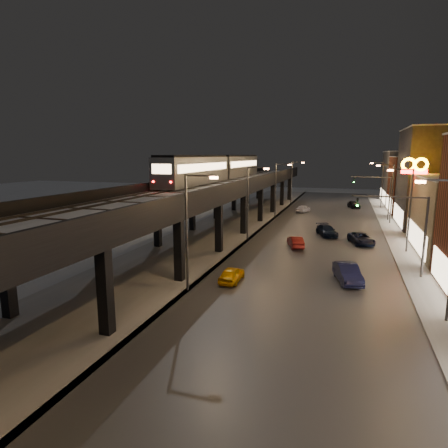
% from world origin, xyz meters
% --- Properties ---
extents(ground, '(220.00, 220.00, 0.00)m').
position_xyz_m(ground, '(0.00, 0.00, 0.00)').
color(ground, silver).
extents(road_surface, '(17.00, 120.00, 0.06)m').
position_xyz_m(road_surface, '(7.50, 35.00, 0.03)').
color(road_surface, '#46474D').
rests_on(road_surface, ground).
extents(sidewalk_right, '(4.00, 120.00, 0.14)m').
position_xyz_m(sidewalk_right, '(17.50, 35.00, 0.07)').
color(sidewalk_right, '#9FA1A8').
rests_on(sidewalk_right, ground).
extents(under_viaduct_pavement, '(11.00, 120.00, 0.06)m').
position_xyz_m(under_viaduct_pavement, '(-6.00, 35.00, 0.03)').
color(under_viaduct_pavement, '#9FA1A8').
rests_on(under_viaduct_pavement, ground).
extents(elevated_viaduct, '(9.00, 100.00, 6.30)m').
position_xyz_m(elevated_viaduct, '(-6.00, 31.84, 5.62)').
color(elevated_viaduct, black).
rests_on(elevated_viaduct, ground).
extents(viaduct_trackbed, '(8.40, 100.00, 0.32)m').
position_xyz_m(viaduct_trackbed, '(-6.01, 31.97, 6.39)').
color(viaduct_trackbed, '#B2B7C1').
rests_on(viaduct_trackbed, elevated_viaduct).
extents(viaduct_parapet_streetside, '(0.30, 100.00, 1.10)m').
position_xyz_m(viaduct_parapet_streetside, '(-1.65, 32.00, 6.85)').
color(viaduct_parapet_streetside, black).
rests_on(viaduct_parapet_streetside, elevated_viaduct).
extents(viaduct_parapet_far, '(0.30, 100.00, 1.10)m').
position_xyz_m(viaduct_parapet_far, '(-10.35, 32.00, 6.85)').
color(viaduct_parapet_far, black).
rests_on(viaduct_parapet_far, elevated_viaduct).
extents(building_d, '(12.20, 13.20, 14.16)m').
position_xyz_m(building_d, '(23.99, 48.00, 7.08)').
color(building_d, '#29282F').
rests_on(building_d, ground).
extents(building_e, '(12.20, 12.20, 10.16)m').
position_xyz_m(building_e, '(23.99, 62.00, 5.08)').
color(building_e, '#622B17').
rests_on(building_e, ground).
extents(building_f, '(12.20, 16.20, 11.16)m').
position_xyz_m(building_f, '(23.99, 76.00, 5.58)').
color(building_f, '#444447').
rests_on(building_f, ground).
extents(streetlight_left_1, '(2.57, 0.28, 9.00)m').
position_xyz_m(streetlight_left_1, '(-0.43, 13.00, 5.24)').
color(streetlight_left_1, '#38383A').
rests_on(streetlight_left_1, ground).
extents(streetlight_left_2, '(2.57, 0.28, 9.00)m').
position_xyz_m(streetlight_left_2, '(-0.43, 31.00, 5.24)').
color(streetlight_left_2, '#38383A').
rests_on(streetlight_left_2, ground).
extents(streetlight_right_2, '(2.56, 0.28, 9.00)m').
position_xyz_m(streetlight_right_2, '(16.73, 31.00, 5.24)').
color(streetlight_right_2, '#38383A').
rests_on(streetlight_right_2, ground).
extents(streetlight_left_3, '(2.57, 0.28, 9.00)m').
position_xyz_m(streetlight_left_3, '(-0.43, 49.00, 5.24)').
color(streetlight_left_3, '#38383A').
rests_on(streetlight_left_3, ground).
extents(streetlight_right_3, '(2.56, 0.28, 9.00)m').
position_xyz_m(streetlight_right_3, '(16.73, 49.00, 5.24)').
color(streetlight_right_3, '#38383A').
rests_on(streetlight_right_3, ground).
extents(streetlight_left_4, '(2.57, 0.28, 9.00)m').
position_xyz_m(streetlight_left_4, '(-0.43, 67.00, 5.24)').
color(streetlight_left_4, '#38383A').
rests_on(streetlight_left_4, ground).
extents(streetlight_right_4, '(2.56, 0.28, 9.00)m').
position_xyz_m(streetlight_right_4, '(16.73, 67.00, 5.24)').
color(streetlight_right_4, '#38383A').
rests_on(streetlight_right_4, ground).
extents(traffic_light_rig_a, '(6.10, 0.34, 7.00)m').
position_xyz_m(traffic_light_rig_a, '(15.84, 22.00, 4.50)').
color(traffic_light_rig_a, '#38383A').
rests_on(traffic_light_rig_a, ground).
extents(traffic_light_rig_b, '(6.10, 0.34, 7.00)m').
position_xyz_m(traffic_light_rig_b, '(15.84, 52.00, 4.50)').
color(traffic_light_rig_b, '#38383A').
rests_on(traffic_light_rig_b, ground).
extents(subway_train, '(3.13, 38.00, 3.75)m').
position_xyz_m(subway_train, '(-8.50, 43.03, 8.48)').
color(subway_train, gray).
rests_on(subway_train, viaduct_trackbed).
extents(car_taxi, '(1.50, 3.68, 1.25)m').
position_xyz_m(car_taxi, '(1.94, 16.01, 0.62)').
color(car_taxi, '#E69F00').
rests_on(car_taxi, ground).
extents(car_near_white, '(2.47, 4.04, 1.26)m').
position_xyz_m(car_near_white, '(5.34, 29.52, 0.63)').
color(car_near_white, maroon).
rests_on(car_near_white, ground).
extents(car_far_white, '(2.61, 4.21, 1.34)m').
position_xyz_m(car_far_white, '(3.10, 56.39, 0.67)').
color(car_far_white, white).
rests_on(car_far_white, ground).
extents(car_onc_silver, '(2.67, 4.80, 1.50)m').
position_xyz_m(car_onc_silver, '(11.03, 18.95, 0.75)').
color(car_onc_silver, '#151942').
rests_on(car_onc_silver, ground).
extents(car_onc_dark, '(3.40, 5.11, 1.30)m').
position_xyz_m(car_onc_dark, '(12.48, 33.48, 0.65)').
color(car_onc_dark, black).
rests_on(car_onc_dark, ground).
extents(car_onc_white, '(3.39, 5.05, 1.36)m').
position_xyz_m(car_onc_white, '(8.36, 36.88, 0.68)').
color(car_onc_white, black).
rests_on(car_onc_white, ground).
extents(car_onc_red, '(2.78, 4.42, 1.40)m').
position_xyz_m(car_onc_red, '(11.94, 65.10, 0.70)').
color(car_onc_red, black).
rests_on(car_onc_red, ground).
extents(sign_mcdonalds, '(2.98, 0.43, 10.07)m').
position_xyz_m(sign_mcdonalds, '(18.00, 37.32, 8.20)').
color(sign_mcdonalds, '#38383A').
rests_on(sign_mcdonalds, ground).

